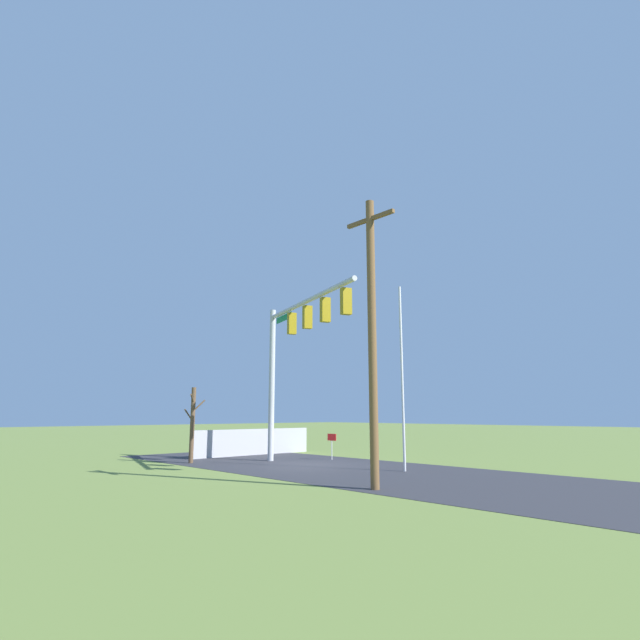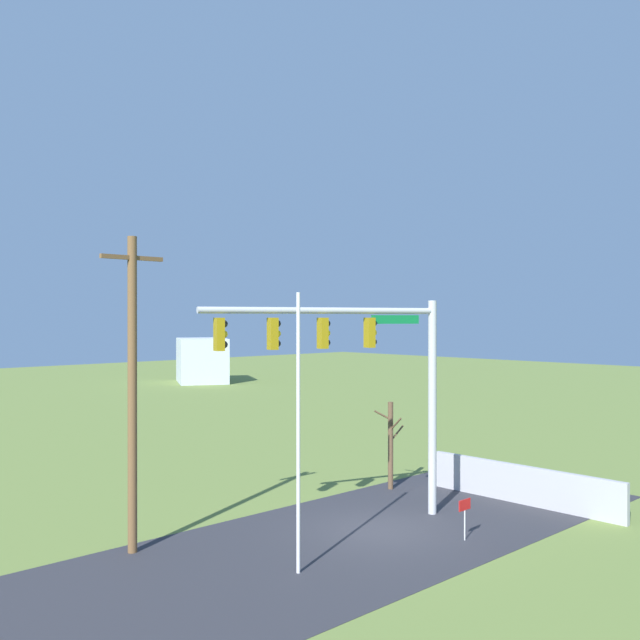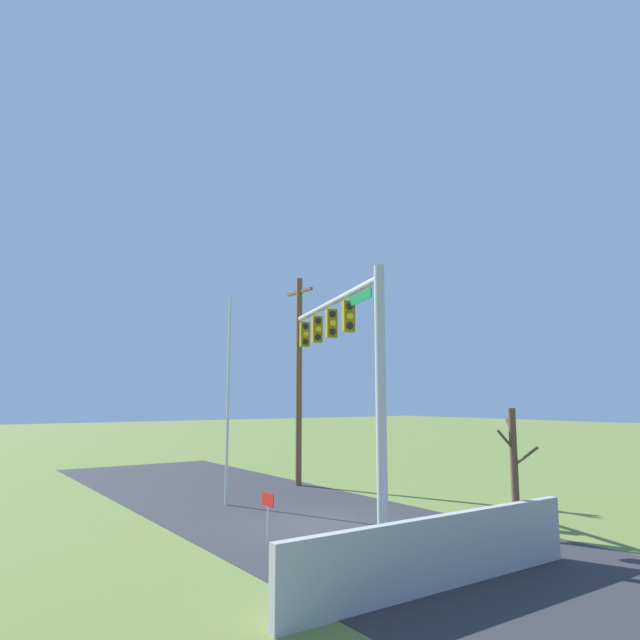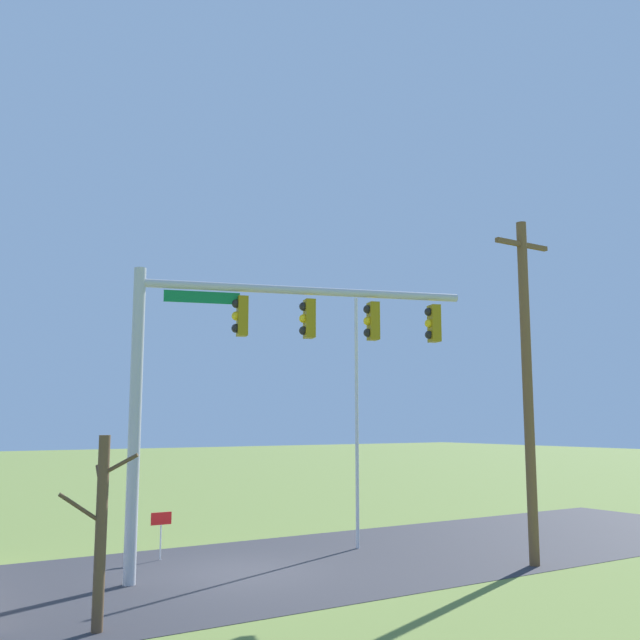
% 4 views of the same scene
% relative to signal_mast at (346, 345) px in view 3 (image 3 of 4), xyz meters
% --- Properties ---
extents(ground_plane, '(160.00, 160.00, 0.00)m').
position_rel_signal_mast_xyz_m(ground_plane, '(-0.13, -0.75, -5.23)').
color(ground_plane, olive).
extents(road_surface, '(28.00, 8.00, 0.01)m').
position_rel_signal_mast_xyz_m(road_surface, '(-4.13, -0.75, -5.22)').
color(road_surface, '#2D2D33').
rests_on(road_surface, ground_plane).
extents(sidewalk_corner, '(6.00, 6.00, 0.01)m').
position_rel_signal_mast_xyz_m(sidewalk_corner, '(3.51, -0.80, -5.23)').
color(sidewalk_corner, '#B7B5AD').
rests_on(sidewalk_corner, ground_plane).
extents(retaining_fence, '(0.20, 7.46, 1.36)m').
position_rel_signal_mast_xyz_m(retaining_fence, '(5.83, -2.23, -4.55)').
color(retaining_fence, '#A8A8AD').
rests_on(retaining_fence, ground_plane).
extents(signal_mast, '(7.87, 2.70, 7.15)m').
position_rel_signal_mast_xyz_m(signal_mast, '(0.00, 0.00, 0.00)').
color(signal_mast, '#B2B5BA').
rests_on(signal_mast, ground_plane).
extents(flagpole, '(0.10, 0.10, 7.23)m').
position_rel_signal_mast_xyz_m(flagpole, '(-4.45, -1.82, -1.61)').
color(flagpole, silver).
rests_on(flagpole, ground_plane).
extents(utility_pole, '(1.90, 0.26, 8.86)m').
position_rel_signal_mast_xyz_m(utility_pole, '(-6.73, 2.59, -0.63)').
color(utility_pole, brown).
rests_on(utility_pole, ground_plane).
extents(bare_tree, '(1.27, 1.02, 3.34)m').
position_rel_signal_mast_xyz_m(bare_tree, '(4.12, 2.42, -3.50)').
color(bare_tree, brown).
rests_on(bare_tree, ground_plane).
extents(open_sign, '(0.56, 0.04, 1.22)m').
position_rel_signal_mast_xyz_m(open_sign, '(0.89, -3.22, -4.32)').
color(open_sign, silver).
rests_on(open_sign, ground_plane).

